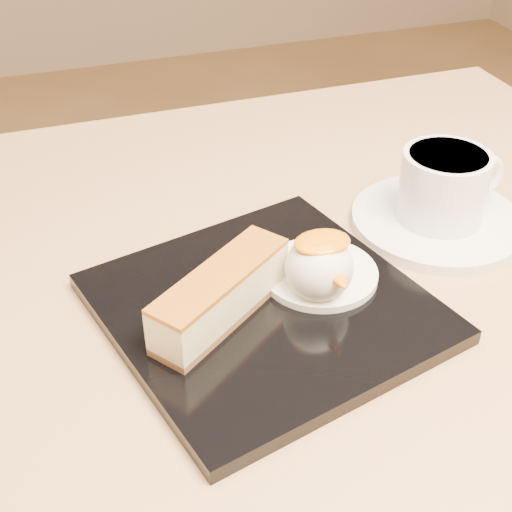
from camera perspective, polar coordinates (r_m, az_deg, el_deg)
name	(u,v)px	position (r m, az deg, el deg)	size (l,w,h in m)	color
table	(311,455)	(0.64, 4.42, -15.62)	(0.80, 0.80, 0.72)	black
dessert_plate	(265,308)	(0.53, 0.71, -4.17)	(0.22, 0.22, 0.01)	black
cheesecake	(221,295)	(0.50, -2.83, -3.11)	(0.12, 0.10, 0.04)	brown
cream_smear	(319,273)	(0.55, 5.09, -1.39)	(0.09, 0.09, 0.01)	white
ice_cream_scoop	(319,268)	(0.52, 5.08, -0.93)	(0.05, 0.05, 0.05)	white
mango_sauce	(322,242)	(0.51, 5.31, 1.10)	(0.04, 0.03, 0.01)	orange
mint_sprig	(273,259)	(0.56, 1.35, -0.27)	(0.03, 0.02, 0.00)	green
saucer	(437,221)	(0.65, 14.28, 2.73)	(0.15, 0.15, 0.01)	white
coffee_cup	(445,185)	(0.63, 14.90, 5.55)	(0.10, 0.07, 0.06)	white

